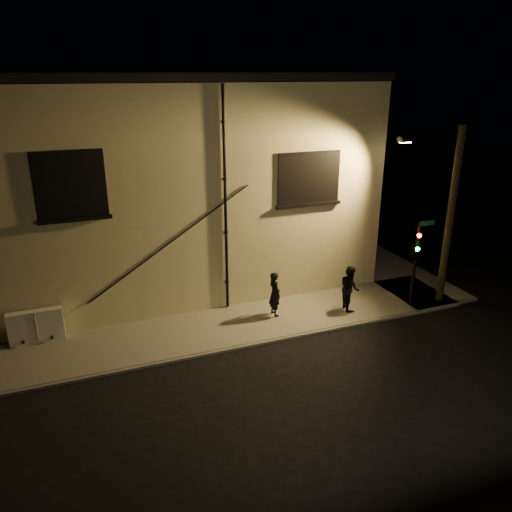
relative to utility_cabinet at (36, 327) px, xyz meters
name	(u,v)px	position (x,y,z in m)	size (l,w,h in m)	color
ground	(301,336)	(8.69, -2.70, -0.70)	(90.00, 90.00, 0.00)	black
sidewalk	(283,283)	(9.92, 1.69, -0.64)	(21.00, 16.00, 0.12)	slate
building	(160,173)	(5.69, 6.29, 3.70)	(16.20, 12.23, 8.80)	beige
utility_cabinet	(36,327)	(0.00, 0.00, 0.00)	(1.77, 0.30, 1.17)	silver
pedestrian_a	(275,294)	(8.35, -1.05, 0.29)	(0.63, 0.42, 1.74)	black
pedestrian_b	(350,288)	(11.26, -1.60, 0.30)	(0.86, 0.67, 1.76)	black
traffic_signal	(414,251)	(13.65, -2.16, 1.69)	(1.20, 1.98, 3.38)	black
streetlamp_pole	(448,213)	(15.06, -2.12, 3.05)	(2.02, 1.39, 7.05)	black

